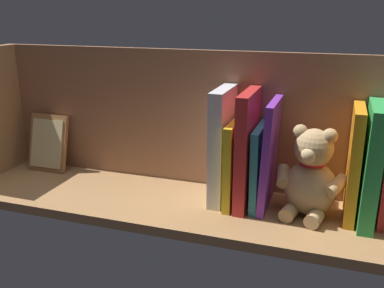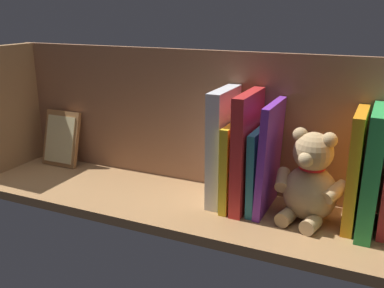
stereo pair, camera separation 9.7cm
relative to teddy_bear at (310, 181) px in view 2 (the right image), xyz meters
The scene contains 12 objects.
ground_plane 27.87cm from the teddy_bear, ahead, with size 115.76×28.54×2.20cm, color #A87A4C.
shelf_back_panel 29.06cm from the teddy_bear, 21.09° to the right, with size 115.76×1.50×33.53cm, color #936244.
shelf_side_divider 82.34cm from the teddy_bear, ahead, with size 2.40×22.54×33.53cm, color #A87A4C.
book_2 12.20cm from the teddy_bear, behind, with size 3.05×15.91×24.86cm, color green.
book_3 9.15cm from the teddy_bear, 166.87° to the right, with size 2.20×13.91×23.92cm, color orange.
teddy_bear is the anchor object (origin of this frame).
book_4 9.87cm from the teddy_bear, ahead, with size 1.61×14.92×24.24cm, color purple.
book_5 11.51cm from the teddy_bear, ahead, with size 1.64×14.45×18.32cm, color teal.
book_6 14.81cm from the teddy_bear, ahead, with size 2.58×15.62×25.98cm, color red.
book_7 17.02cm from the teddy_bear, ahead, with size 1.81×15.30×19.25cm, color yellow.
book_8 20.62cm from the teddy_bear, ahead, with size 3.15×13.97×26.13cm, color silver.
picture_frame_leaning 70.70cm from the teddy_bear, ahead, with size 11.25×5.42×15.41cm.
Camera 2 is at (-38.69, 84.46, 42.92)cm, focal length 40.85 mm.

